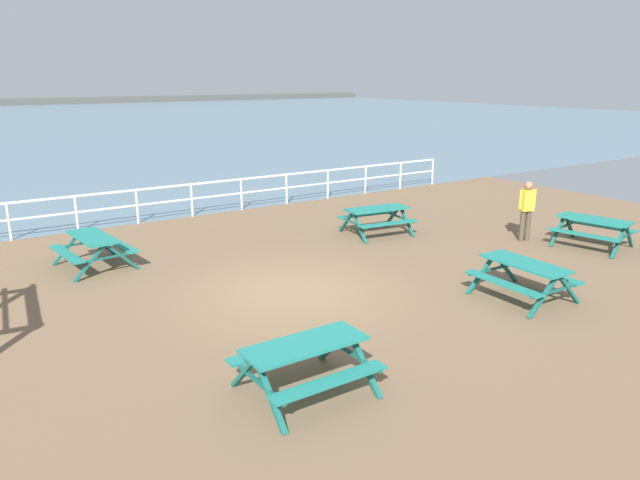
% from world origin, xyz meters
% --- Properties ---
extents(ground_plane, '(30.00, 24.00, 0.20)m').
position_xyz_m(ground_plane, '(0.00, 0.00, -0.10)').
color(ground_plane, brown).
extents(sea_band, '(142.00, 90.00, 0.01)m').
position_xyz_m(sea_band, '(0.00, 52.75, 0.00)').
color(sea_band, slate).
rests_on(sea_band, ground).
extents(seaward_railing, '(23.07, 0.07, 1.08)m').
position_xyz_m(seaward_railing, '(0.00, 7.75, 0.74)').
color(seaward_railing, white).
rests_on(seaward_railing, ground).
extents(picnic_table_near_left, '(1.81, 1.56, 0.80)m').
position_xyz_m(picnic_table_near_left, '(-1.94, -3.66, 0.58)').
color(picnic_table_near_left, '#1E7A70').
rests_on(picnic_table_near_left, ground).
extents(picnic_table_near_right, '(1.98, 1.74, 0.80)m').
position_xyz_m(picnic_table_near_right, '(4.46, 2.69, 0.58)').
color(picnic_table_near_right, '#1E7A70').
rests_on(picnic_table_near_right, ground).
extents(picnic_table_mid_centre, '(1.57, 1.83, 0.80)m').
position_xyz_m(picnic_table_mid_centre, '(3.74, -2.95, 0.58)').
color(picnic_table_mid_centre, '#1E7A70').
rests_on(picnic_table_mid_centre, ground).
extents(picnic_table_far_left, '(1.71, 1.95, 0.80)m').
position_xyz_m(picnic_table_far_left, '(-3.06, 3.99, 0.58)').
color(picnic_table_far_left, '#1E7A70').
rests_on(picnic_table_far_left, ground).
extents(picnic_table_far_right, '(1.85, 2.08, 0.80)m').
position_xyz_m(picnic_table_far_right, '(8.43, -1.50, 0.58)').
color(picnic_table_far_right, '#1E7A70').
rests_on(picnic_table_far_right, ground).
extents(visitor, '(0.51, 0.31, 1.66)m').
position_xyz_m(visitor, '(7.42, -0.11, 0.95)').
color(visitor, '#4C4233').
rests_on(visitor, ground).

